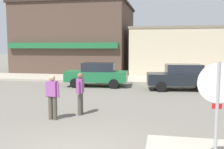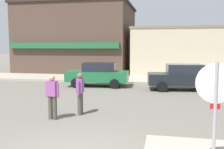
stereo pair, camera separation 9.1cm
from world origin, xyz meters
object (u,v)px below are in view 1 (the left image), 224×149
Objects in this scene: parked_car_nearest at (97,74)px; pedestrian_crossing_near at (53,96)px; parked_car_second at (181,77)px; pedestrian_crossing_far at (80,92)px; stop_sign at (217,100)px.

parked_car_nearest is 2.54× the size of pedestrian_crossing_near.
pedestrian_crossing_far reaches higher than parked_car_second.
parked_car_nearest is 8.00m from pedestrian_crossing_near.
parked_car_nearest is (-5.31, 11.05, -0.71)m from stop_sign.
parked_car_second is 2.59× the size of pedestrian_crossing_near.
stop_sign is 1.43× the size of pedestrian_crossing_far.
pedestrian_crossing_near is (-4.93, 3.06, -0.65)m from stop_sign.
parked_car_nearest is at bearing 92.73° from pedestrian_crossing_near.
parked_car_nearest is at bearing 115.68° from stop_sign.
parked_car_second is at bearing -4.76° from parked_car_nearest.
parked_car_second is (0.03, 10.60, -0.71)m from stop_sign.
parked_car_second is 7.91m from pedestrian_crossing_far.
pedestrian_crossing_near reaches higher than parked_car_second.
stop_sign is 10.63m from parked_car_second.
parked_car_nearest is at bearing 99.06° from pedestrian_crossing_far.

